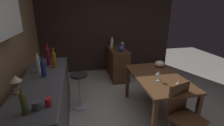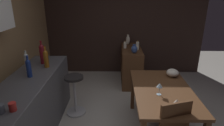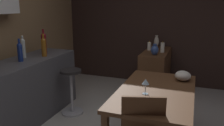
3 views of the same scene
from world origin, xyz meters
TOP-DOWN VIEW (x-y plane):
  - wall_side_right at (2.55, 0.30)m, footprint 0.10×4.40m
  - dining_table at (0.11, -0.35)m, footprint 1.38×0.81m
  - kitchen_counter at (0.05, 1.53)m, footprint 2.10×0.60m
  - sideboard_cabinet at (1.92, -0.05)m, footprint 1.10×0.44m
  - bar_stool at (0.59, 1.01)m, footprint 0.34×0.34m
  - wine_glass_left at (-0.44, -0.37)m, footprint 0.08×0.08m
  - wine_glass_right at (-0.05, -0.26)m, footprint 0.08×0.08m
  - fruit_bowl at (0.55, -0.61)m, footprint 0.19×0.19m
  - wine_bottle_amber at (0.51, 1.41)m, footprint 0.07×0.07m
  - wine_bottle_clear at (0.33, 1.63)m, footprint 0.06×0.06m
  - wine_bottle_ruby at (0.68, 1.52)m, footprint 0.08×0.08m
  - wine_bottle_cobalt at (0.14, 1.52)m, footprint 0.07×0.07m
  - cup_slate at (-0.72, 1.45)m, footprint 0.13×0.09m
  - cup_red at (-0.68, 1.34)m, footprint 0.11×0.07m
  - pillar_candle_tall at (1.81, -0.17)m, footprint 0.07×0.07m
  - pillar_candle_short at (1.94, 0.09)m, footprint 0.07×0.07m
  - vase_ceramic_ivory at (2.25, 0.01)m, footprint 0.10×0.10m
  - vase_ceramic_blue at (1.54, -0.08)m, footprint 0.13×0.13m

SIDE VIEW (x-z plane):
  - bar_stool at x=0.59m, z-range 0.02..0.73m
  - sideboard_cabinet at x=1.92m, z-range 0.00..0.82m
  - kitchen_counter at x=0.05m, z-range 0.00..0.90m
  - dining_table at x=0.11m, z-range 0.28..1.02m
  - fruit_bowl at x=0.55m, z-range 0.74..0.86m
  - wine_glass_left at x=-0.44m, z-range 0.78..0.95m
  - wine_glass_right at x=-0.05m, z-range 0.79..0.95m
  - pillar_candle_short at x=1.94m, z-range 0.81..0.98m
  - vase_ceramic_blue at x=1.54m, z-range 0.81..1.01m
  - pillar_candle_tall at x=1.81m, z-range 0.81..1.01m
  - vase_ceramic_ivory at x=2.25m, z-range 0.81..1.06m
  - cup_slate at x=-0.72m, z-range 0.90..0.99m
  - cup_red at x=-0.68m, z-range 0.90..0.99m
  - wine_bottle_cobalt at x=0.14m, z-range 0.88..1.20m
  - wine_bottle_amber at x=0.51m, z-range 0.88..1.22m
  - wine_bottle_clear at x=0.33m, z-range 0.89..1.22m
  - wine_bottle_ruby at x=0.68m, z-range 0.88..1.27m
  - wall_side_right at x=2.55m, z-range 0.00..2.60m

